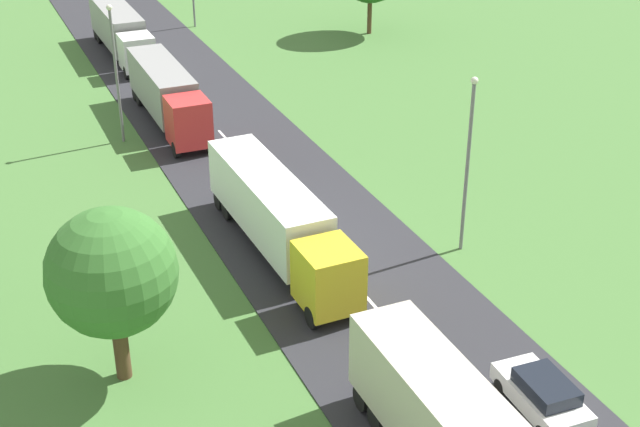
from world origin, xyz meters
TOP-DOWN VIEW (x-y plane):
  - road at (0.00, 24.50)m, footprint 10.00×140.00m
  - lane_marking_centre at (0.00, 20.80)m, footprint 0.16×121.25m
  - truck_second at (-2.25, 29.87)m, footprint 2.74×13.97m
  - truck_third at (-2.62, 49.25)m, footprint 2.54×12.52m
  - truck_fourth at (-2.19, 65.72)m, footprint 2.55×13.21m
  - car_second at (2.50, 14.79)m, footprint 2.06×4.27m
  - lamppost_second at (6.37, 26.78)m, footprint 0.36×0.36m
  - lamppost_third at (-6.12, 47.48)m, footprint 0.36×0.36m
  - tree_maple at (-11.37, 23.26)m, footprint 5.02×5.02m

SIDE VIEW (x-z plane):
  - road at x=0.00m, z-range 0.00..0.06m
  - lane_marking_centre at x=0.00m, z-range 0.06..0.07m
  - car_second at x=2.50m, z-range 0.09..1.66m
  - truck_fourth at x=-2.19m, z-range 0.31..3.99m
  - truck_second at x=-2.25m, z-range 0.32..4.02m
  - truck_third at x=-2.62m, z-range 0.33..4.03m
  - tree_maple at x=-11.37m, z-range 1.13..8.46m
  - lamppost_third at x=-6.12m, z-range 0.48..9.31m
  - lamppost_second at x=6.37m, z-range 0.48..9.49m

